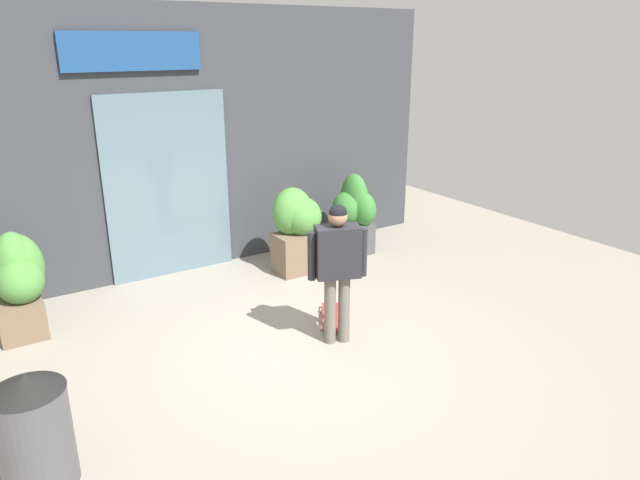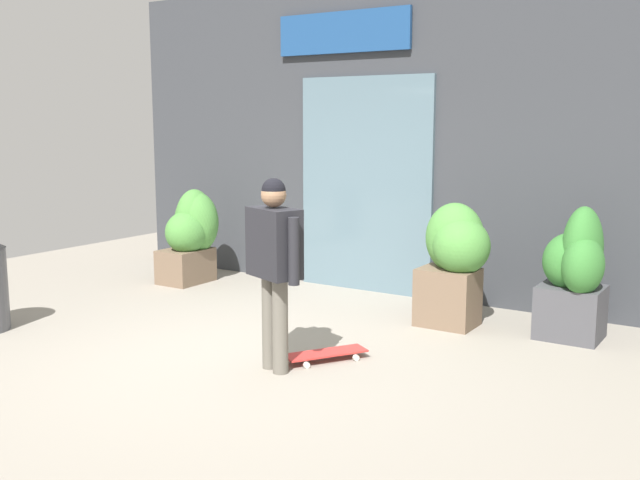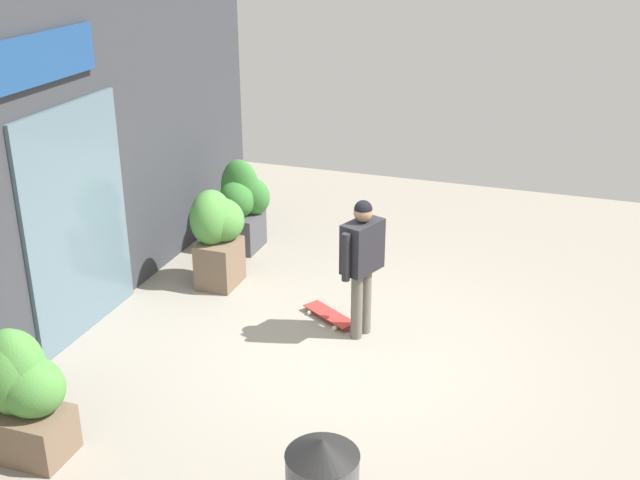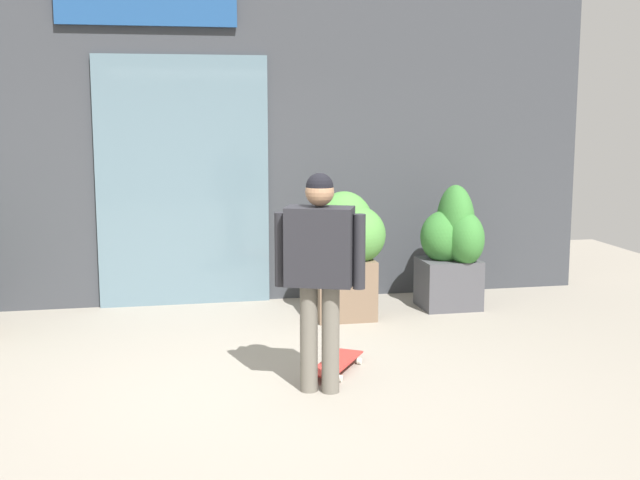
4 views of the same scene
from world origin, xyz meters
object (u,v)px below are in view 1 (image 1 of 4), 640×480
(skateboarder, at_px, (338,260))
(trash_bin, at_px, (34,430))
(skateboard, at_px, (331,316))
(planter_box_mid, at_px, (18,279))
(planter_box_left, at_px, (296,225))
(planter_box_right, at_px, (353,214))

(skateboarder, relative_size, trash_bin, 1.67)
(skateboard, distance_m, planter_box_mid, 3.65)
(skateboarder, xyz_separation_m, planter_box_left, (0.72, 2.09, -0.28))
(skateboarder, distance_m, planter_box_right, 2.95)
(trash_bin, bearing_deg, skateboarder, 11.03)
(skateboarder, xyz_separation_m, skateboard, (0.22, 0.44, -0.92))
(trash_bin, bearing_deg, skateboard, 17.36)
(skateboard, xyz_separation_m, trash_bin, (-3.38, -1.06, 0.42))
(planter_box_right, xyz_separation_m, trash_bin, (-5.02, -2.88, -0.16))
(planter_box_mid, bearing_deg, planter_box_right, 0.77)
(skateboard, distance_m, planter_box_right, 2.52)
(skateboarder, xyz_separation_m, planter_box_right, (1.86, 2.27, -0.34))
(skateboard, relative_size, planter_box_mid, 0.61)
(planter_box_left, xyz_separation_m, planter_box_right, (1.15, 0.17, -0.06))
(skateboard, relative_size, planter_box_left, 0.59)
(planter_box_right, relative_size, planter_box_mid, 1.06)
(skateboard, relative_size, planter_box_right, 0.58)
(skateboarder, xyz_separation_m, planter_box_mid, (-2.92, 2.20, -0.33))
(skateboard, bearing_deg, skateboarder, -173.81)
(skateboarder, height_order, planter_box_mid, skateboarder)
(skateboard, distance_m, trash_bin, 3.57)
(skateboard, xyz_separation_m, planter_box_right, (1.64, 1.82, 0.58))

